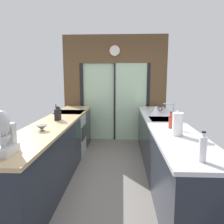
% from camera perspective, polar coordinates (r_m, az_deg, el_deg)
% --- Properties ---
extents(ground_plane, '(5.04, 7.60, 0.02)m').
position_cam_1_polar(ground_plane, '(4.11, -0.26, -14.43)').
color(ground_plane, slate).
extents(back_wall_unit, '(2.64, 0.12, 2.70)m').
position_cam_1_polar(back_wall_unit, '(5.57, 0.73, 7.99)').
color(back_wall_unit, brown).
rests_on(back_wall_unit, ground_plane).
extents(left_counter_run, '(0.62, 3.80, 0.92)m').
position_cam_1_polar(left_counter_run, '(3.67, -15.23, -9.76)').
color(left_counter_run, '#1E232D').
rests_on(left_counter_run, ground_plane).
extents(right_counter_run, '(0.62, 3.80, 0.92)m').
position_cam_1_polar(right_counter_run, '(3.73, 13.79, -9.45)').
color(right_counter_run, '#1E232D').
rests_on(right_counter_run, ground_plane).
extents(sink_faucet, '(0.19, 0.02, 0.28)m').
position_cam_1_polar(sink_faucet, '(3.85, 15.62, 0.89)').
color(sink_faucet, '#B7BABC').
rests_on(sink_faucet, right_counter_run).
extents(oven_range, '(0.60, 0.60, 0.92)m').
position_cam_1_polar(oven_range, '(4.70, -11.00, -5.56)').
color(oven_range, '#B7BABC').
rests_on(oven_range, ground_plane).
extents(mixing_bowl, '(0.16, 0.16, 0.08)m').
position_cam_1_polar(mixing_bowl, '(3.07, -18.17, -3.99)').
color(mixing_bowl, '#514C47').
rests_on(mixing_bowl, left_counter_run).
extents(knife_block, '(0.08, 0.14, 0.27)m').
position_cam_1_polar(knife_block, '(3.74, -14.23, -0.62)').
color(knife_block, black).
rests_on(knife_block, left_counter_run).
extents(stand_mixer, '(0.17, 0.27, 0.42)m').
position_cam_1_polar(stand_mixer, '(2.24, -26.75, -6.16)').
color(stand_mixer, '#B7BABC').
rests_on(stand_mixer, left_counter_run).
extents(kettle, '(0.26, 0.18, 0.18)m').
position_cam_1_polar(kettle, '(4.49, 11.61, 0.76)').
color(kettle, '#B7BABC').
rests_on(kettle, right_counter_run).
extents(soap_bottle_near, '(0.07, 0.07, 0.27)m').
position_cam_1_polar(soap_bottle_near, '(2.00, 23.01, -8.98)').
color(soap_bottle_near, silver).
rests_on(soap_bottle_near, right_counter_run).
extents(soap_bottle_far, '(0.06, 0.06, 0.24)m').
position_cam_1_polar(soap_bottle_far, '(3.15, 15.36, -2.40)').
color(soap_bottle_far, '#B23D2D').
rests_on(soap_bottle_far, right_counter_run).
extents(paper_towel_roll, '(0.15, 0.15, 0.32)m').
position_cam_1_polar(paper_towel_roll, '(2.78, 17.06, -3.12)').
color(paper_towel_roll, '#B7BABC').
rests_on(paper_towel_roll, right_counter_run).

